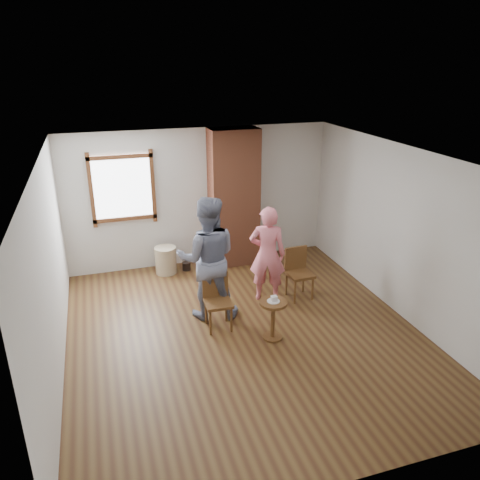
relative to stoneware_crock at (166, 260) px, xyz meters
name	(u,v)px	position (x,y,z in m)	size (l,w,h in m)	color
ground	(244,333)	(0.76, -2.40, -0.25)	(5.50, 5.50, 0.00)	brown
room_shell	(228,204)	(0.70, -1.79, 1.55)	(5.04, 5.52, 2.62)	silver
brick_chimney	(234,198)	(1.36, 0.10, 1.05)	(0.90, 0.50, 2.60)	#AE5E3E
stoneware_crock	(166,260)	(0.00, 0.00, 0.00)	(0.39, 0.39, 0.51)	tan
dark_pot	(186,266)	(0.38, 0.00, -0.17)	(0.16, 0.16, 0.16)	black
dining_chair_left	(217,298)	(0.44, -2.07, 0.21)	(0.40, 0.40, 0.83)	brown
dining_chair_right	(298,270)	(1.97, -1.56, 0.22)	(0.42, 0.42, 0.85)	brown
side_table	(273,314)	(1.11, -2.64, 0.15)	(0.40, 0.40, 0.60)	brown
cake_plate	(273,301)	(1.11, -2.64, 0.35)	(0.18, 0.18, 0.01)	white
cake_slice	(274,299)	(1.12, -2.64, 0.38)	(0.08, 0.07, 0.06)	white
man	(208,258)	(0.40, -1.71, 0.71)	(0.94, 0.73, 1.93)	#121632
person_pink	(267,254)	(1.44, -1.51, 0.55)	(0.59, 0.39, 1.62)	pink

